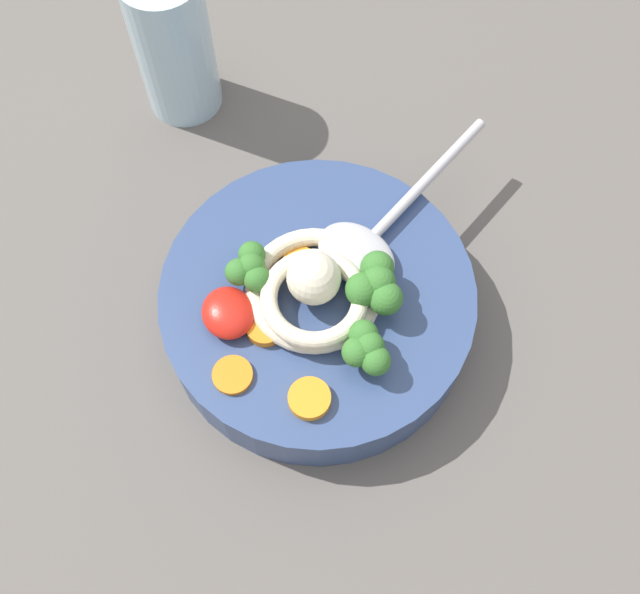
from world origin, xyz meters
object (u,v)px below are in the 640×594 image
soup_bowl (320,310)px  drinking_glass (174,44)px  soup_spoon (369,241)px  noodle_pile (316,293)px

soup_bowl → drinking_glass: size_ratio=1.72×
soup_bowl → drinking_glass: bearing=-174.7°
soup_bowl → drinking_glass: (-24.16, -2.25, 4.04)cm
soup_spoon → soup_bowl: bearing=-180.0°
soup_bowl → noodle_pile: (0.19, -0.38, 3.58)cm
soup_bowl → soup_spoon: 6.12cm
soup_spoon → drinking_glass: 22.95cm
drinking_glass → soup_spoon: bearing=17.8°
noodle_pile → drinking_glass: size_ratio=0.81×
noodle_pile → soup_spoon: (-2.51, 5.13, -0.51)cm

